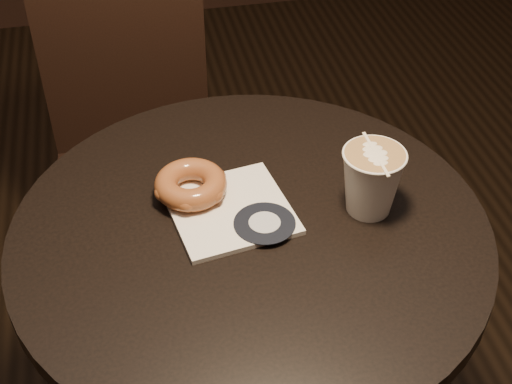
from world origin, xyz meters
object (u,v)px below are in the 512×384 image
doughnut (191,184)px  latte_cup (371,182)px  cafe_table (251,314)px  chair (132,132)px  pastry_bag (230,210)px

doughnut → latte_cup: latte_cup is taller
cafe_table → doughnut: doughnut is taller
chair → doughnut: bearing=-80.1°
pastry_bag → cafe_table: bearing=-64.2°
latte_cup → pastry_bag: bearing=170.1°
chair → latte_cup: 0.75m
pastry_bag → doughnut: 0.07m
pastry_bag → latte_cup: size_ratio=1.66×
chair → doughnut: chair is taller
doughnut → latte_cup: 0.27m
chair → pastry_bag: size_ratio=5.43×
cafe_table → chair: bearing=103.6°
cafe_table → latte_cup: latte_cup is taller
cafe_table → latte_cup: (0.18, -0.00, 0.25)m
cafe_table → latte_cup: 0.31m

